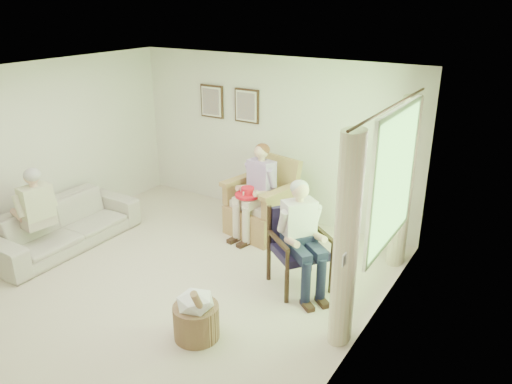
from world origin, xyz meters
TOP-DOWN VIEW (x-y plane):
  - floor at (0.00, 0.00)m, footprint 5.50×5.50m
  - back_wall at (0.00, 2.75)m, footprint 5.00×0.04m
  - left_wall at (-2.50, 0.00)m, footprint 0.04×5.50m
  - right_wall at (2.50, 0.00)m, footprint 0.04×5.50m
  - ceiling at (0.00, 0.00)m, footprint 5.00×5.50m
  - window at (2.46, 1.20)m, footprint 0.13×2.50m
  - curtain_left at (2.33, 0.22)m, footprint 0.34×0.34m
  - curtain_right at (2.33, 2.18)m, footprint 0.34×0.34m
  - framed_print_left at (-1.15, 2.71)m, footprint 0.45×0.05m
  - framed_print_right at (-0.45, 2.71)m, footprint 0.45×0.05m
  - wicker_armchair at (0.28, 2.02)m, footprint 0.91×0.90m
  - wood_armchair at (1.48, 1.01)m, footprint 0.66×0.62m
  - sofa at (-1.95, 0.10)m, footprint 2.23×0.87m
  - person_wicker at (0.28, 1.87)m, footprint 0.40×0.62m
  - person_dark at (1.48, 0.84)m, footprint 0.40×0.63m
  - person_sofa at (-1.95, -0.33)m, footprint 0.42×0.63m
  - red_hat at (0.23, 1.67)m, footprint 0.37×0.37m
  - hatbox at (1.01, -0.57)m, footprint 0.54×0.54m

SIDE VIEW (x-z plane):
  - floor at x=0.00m, z-range 0.00..0.00m
  - hatbox at x=1.01m, z-range -0.08..0.65m
  - sofa at x=-1.95m, z-range 0.00..0.65m
  - wicker_armchair at x=0.28m, z-range -0.21..0.95m
  - wood_armchair at x=1.48m, z-range 0.05..1.06m
  - person_sofa at x=-1.95m, z-range 0.10..1.39m
  - red_hat at x=0.23m, z-range 0.68..0.82m
  - person_dark at x=1.48m, z-range 0.13..1.51m
  - person_wicker at x=0.28m, z-range 0.13..1.54m
  - curtain_left at x=2.33m, z-range 0.00..2.30m
  - curtain_right at x=2.33m, z-range 0.00..2.30m
  - back_wall at x=0.00m, z-range 0.00..2.60m
  - left_wall at x=-2.50m, z-range 0.00..2.60m
  - right_wall at x=2.50m, z-range 0.00..2.60m
  - window at x=2.46m, z-range 0.77..2.40m
  - framed_print_left at x=-1.15m, z-range 1.51..2.06m
  - framed_print_right at x=-0.45m, z-range 1.51..2.06m
  - ceiling at x=0.00m, z-range 2.59..2.61m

